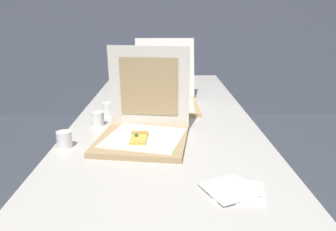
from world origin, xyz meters
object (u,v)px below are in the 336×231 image
Objects in this scene: napkin_pile at (235,190)px; pizza_box_middle at (166,97)px; pizza_box_front at (144,128)px; cup_white_near_left at (64,139)px; cup_white_mid at (108,109)px; cup_white_far at (130,92)px; cup_white_near_center at (98,119)px; table at (164,125)px.

pizza_box_middle is at bearing 101.92° from napkin_pile.
pizza_box_front is 0.32m from cup_white_near_left.
cup_white_mid is 0.40m from cup_white_far.
cup_white_far is at bearing 79.91° from cup_white_near_center.
cup_white_far is (0.08, 0.39, 0.00)m from cup_white_mid.
cup_white_near_left is at bearing -158.19° from pizza_box_front.
pizza_box_front reaches higher than pizza_box_middle.
cup_white_near_center is at bearing -134.58° from pizza_box_middle.
table is 0.48m from cup_white_far.
pizza_box_front is at bearing -60.40° from cup_white_mid.
table is at bearing 24.17° from cup_white_near_center.
cup_white_near_left is at bearing -102.21° from cup_white_far.
table is 36.55× the size of cup_white_far.
cup_white_near_center is (-0.23, 0.20, -0.02)m from pizza_box_front.
table is at bearing 83.89° from pizza_box_front.
napkin_pile is at bearing -70.09° from cup_white_far.
cup_white_near_left is (-0.40, -0.42, 0.08)m from table.
cup_white_mid is at bearing 127.41° from pizza_box_front.
pizza_box_front reaches higher than table.
cup_white_near_left is (-0.08, -0.27, 0.00)m from cup_white_near_center.
cup_white_near_left is 1.00× the size of cup_white_far.
cup_white_near_left is 0.46m from cup_white_mid.
napkin_pile is (0.51, -0.80, -0.03)m from cup_white_mid.
table is 36.55× the size of cup_white_near_left.
napkin_pile is at bearing -49.84° from cup_white_near_center.
napkin_pile is (0.61, -0.36, -0.03)m from cup_white_near_left.
table is at bearing -94.17° from pizza_box_middle.
pizza_box_middle is 2.27× the size of napkin_pile.
pizza_box_middle is 0.31m from cup_white_far.
cup_white_near_center is 0.29m from cup_white_near_left.
pizza_box_middle is 7.19× the size of cup_white_far.
pizza_box_front is 6.21× the size of cup_white_far.
pizza_box_front is at bearing 14.01° from cup_white_near_left.
pizza_box_middle is at bearing -43.67° from cup_white_far.
table is at bearing -6.11° from cup_white_mid.
cup_white_near_center is 1.00× the size of cup_white_far.
cup_white_mid is (-0.29, 0.03, 0.08)m from table.
cup_white_near_center is at bearing -97.37° from cup_white_mid.
pizza_box_front is at bearing -103.92° from table.
cup_white_near_left is 0.71m from napkin_pile.
cup_white_near_center reaches higher than table.
cup_white_far is (0.18, 0.84, 0.00)m from cup_white_near_left.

